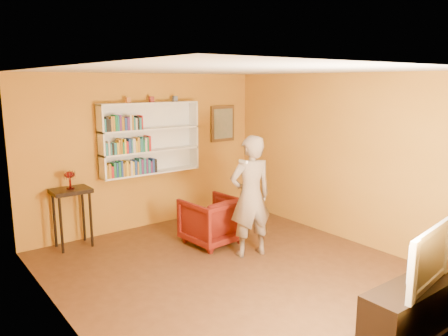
{
  "coord_description": "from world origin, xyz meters",
  "views": [
    {
      "loc": [
        -3.51,
        -4.38,
        2.56
      ],
      "look_at": [
        0.38,
        0.75,
        1.28
      ],
      "focal_mm": 35.0,
      "sensor_mm": 36.0,
      "label": 1
    }
  ],
  "objects_px": {
    "console_table": "(71,199)",
    "bookshelf": "(149,138)",
    "person": "(250,196)",
    "armchair": "(212,220)",
    "ruby_lustre": "(70,176)",
    "television": "(420,255)",
    "tv_cabinet": "(415,306)"
  },
  "relations": [
    {
      "from": "console_table",
      "to": "bookshelf",
      "type": "bearing_deg",
      "value": 6.28
    },
    {
      "from": "television",
      "to": "bookshelf",
      "type": "bearing_deg",
      "value": 88.44
    },
    {
      "from": "bookshelf",
      "to": "armchair",
      "type": "relative_size",
      "value": 2.17
    },
    {
      "from": "ruby_lustre",
      "to": "person",
      "type": "distance_m",
      "value": 2.78
    },
    {
      "from": "console_table",
      "to": "tv_cabinet",
      "type": "distance_m",
      "value": 4.98
    },
    {
      "from": "console_table",
      "to": "tv_cabinet",
      "type": "bearing_deg",
      "value": -65.33
    },
    {
      "from": "console_table",
      "to": "armchair",
      "type": "relative_size",
      "value": 1.13
    },
    {
      "from": "armchair",
      "to": "console_table",
      "type": "bearing_deg",
      "value": -37.56
    },
    {
      "from": "ruby_lustre",
      "to": "television",
      "type": "relative_size",
      "value": 0.25
    },
    {
      "from": "tv_cabinet",
      "to": "television",
      "type": "relative_size",
      "value": 1.3
    },
    {
      "from": "tv_cabinet",
      "to": "television",
      "type": "distance_m",
      "value": 0.57
    },
    {
      "from": "console_table",
      "to": "armchair",
      "type": "distance_m",
      "value": 2.21
    },
    {
      "from": "television",
      "to": "ruby_lustre",
      "type": "bearing_deg",
      "value": 105.55
    },
    {
      "from": "armchair",
      "to": "person",
      "type": "xyz_separation_m",
      "value": [
        0.17,
        -0.74,
        0.53
      ]
    },
    {
      "from": "ruby_lustre",
      "to": "tv_cabinet",
      "type": "relative_size",
      "value": 0.19
    },
    {
      "from": "console_table",
      "to": "television",
      "type": "relative_size",
      "value": 0.86
    },
    {
      "from": "ruby_lustre",
      "to": "person",
      "type": "xyz_separation_m",
      "value": [
        2.0,
        -1.93,
        -0.23
      ]
    },
    {
      "from": "ruby_lustre",
      "to": "armchair",
      "type": "height_order",
      "value": "ruby_lustre"
    },
    {
      "from": "television",
      "to": "console_table",
      "type": "bearing_deg",
      "value": 105.55
    },
    {
      "from": "bookshelf",
      "to": "person",
      "type": "distance_m",
      "value": 2.26
    },
    {
      "from": "console_table",
      "to": "person",
      "type": "xyz_separation_m",
      "value": [
        2.0,
        -1.93,
        0.13
      ]
    },
    {
      "from": "console_table",
      "to": "person",
      "type": "bearing_deg",
      "value": -43.95
    },
    {
      "from": "bookshelf",
      "to": "television",
      "type": "bearing_deg",
      "value": -82.44
    },
    {
      "from": "ruby_lustre",
      "to": "bookshelf",
      "type": "bearing_deg",
      "value": 6.28
    },
    {
      "from": "ruby_lustre",
      "to": "person",
      "type": "relative_size",
      "value": 0.15
    },
    {
      "from": "armchair",
      "to": "ruby_lustre",
      "type": "bearing_deg",
      "value": -37.56
    },
    {
      "from": "console_table",
      "to": "armchair",
      "type": "bearing_deg",
      "value": -33.05
    },
    {
      "from": "armchair",
      "to": "tv_cabinet",
      "type": "distance_m",
      "value": 3.33
    },
    {
      "from": "bookshelf",
      "to": "television",
      "type": "relative_size",
      "value": 1.65
    },
    {
      "from": "bookshelf",
      "to": "person",
      "type": "xyz_separation_m",
      "value": [
        0.55,
        -2.08,
        -0.69
      ]
    },
    {
      "from": "person",
      "to": "tv_cabinet",
      "type": "height_order",
      "value": "person"
    },
    {
      "from": "bookshelf",
      "to": "tv_cabinet",
      "type": "bearing_deg",
      "value": -82.44
    }
  ]
}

